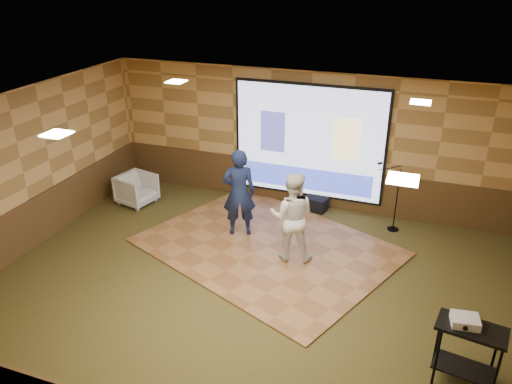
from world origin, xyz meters
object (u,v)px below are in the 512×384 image
(projector, at_px, (465,321))
(banquet_chair, at_px, (137,189))
(av_table, at_px, (468,345))
(mic_stand, at_px, (393,208))
(player_left, at_px, (239,193))
(duffel_bag, at_px, (316,204))
(projector_screen, at_px, (308,143))
(player_right, at_px, (292,217))
(dance_floor, at_px, (267,247))

(projector, bearing_deg, banquet_chair, 147.59)
(av_table, bearing_deg, mic_stand, 108.79)
(player_left, height_order, duffel_bag, player_left)
(mic_stand, bearing_deg, projector_screen, 166.76)
(player_left, relative_size, player_right, 1.06)
(projector_screen, distance_m, player_right, 2.37)
(av_table, xyz_separation_m, projector, (-0.09, 0.03, 0.34))
(player_right, relative_size, banquet_chair, 2.22)
(mic_stand, bearing_deg, av_table, -69.52)
(projector_screen, height_order, duffel_bag, projector_screen)
(projector_screen, height_order, projector, projector_screen)
(av_table, bearing_deg, dance_floor, 146.16)
(player_right, relative_size, av_table, 1.90)
(dance_floor, relative_size, player_right, 2.66)
(projector, xyz_separation_m, mic_stand, (-1.22, 3.84, -0.45))
(av_table, bearing_deg, player_left, 147.68)
(projector_screen, xyz_separation_m, projector, (3.15, -4.36, -0.53))
(projector_screen, distance_m, projector, 5.40)
(projector, height_order, mic_stand, mic_stand)
(player_left, distance_m, player_right, 1.33)
(player_right, distance_m, duffel_bag, 2.21)
(projector_screen, relative_size, mic_stand, 2.29)
(player_left, xyz_separation_m, banquet_chair, (-2.70, 0.54, -0.58))
(projector, bearing_deg, player_right, 136.31)
(dance_floor, height_order, mic_stand, mic_stand)
(player_right, xyz_separation_m, duffel_bag, (-0.03, 2.09, -0.72))
(projector_screen, distance_m, player_left, 2.06)
(av_table, bearing_deg, projector_screen, 126.48)
(dance_floor, height_order, player_right, player_right)
(projector_screen, bearing_deg, av_table, -53.52)
(projector_screen, relative_size, av_table, 3.75)
(player_right, distance_m, mic_stand, 2.43)
(banquet_chair, bearing_deg, player_right, -91.98)
(dance_floor, bearing_deg, banquet_chair, 166.06)
(av_table, xyz_separation_m, banquet_chair, (-6.87, 3.17, -0.26))
(dance_floor, height_order, player_left, player_left)
(duffel_bag, bearing_deg, player_right, -89.14)
(player_left, bearing_deg, banquet_chair, -34.99)
(projector, xyz_separation_m, duffel_bag, (-2.88, 4.17, -0.79))
(dance_floor, distance_m, banquet_chair, 3.52)
(player_right, relative_size, duffel_bag, 3.46)
(dance_floor, relative_size, duffel_bag, 9.20)
(av_table, bearing_deg, duffel_bag, 125.28)
(dance_floor, bearing_deg, projector, -34.22)
(player_right, distance_m, av_table, 3.63)
(av_table, bearing_deg, player_right, 144.33)
(dance_floor, relative_size, banquet_chair, 5.89)
(av_table, relative_size, projector, 2.64)
(dance_floor, distance_m, player_left, 1.18)
(projector_screen, distance_m, mic_stand, 2.22)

